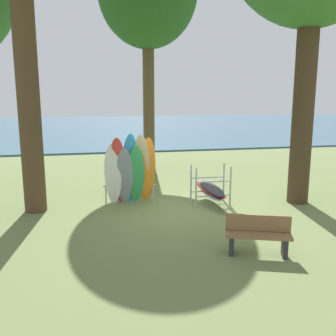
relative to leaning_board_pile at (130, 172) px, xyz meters
The scene contains 5 objects.
ground_plane 1.97m from the leaning_board_pile, 36.20° to the right, with size 80.00×80.00×0.00m, color olive.
lake_water 28.69m from the leaning_board_pile, 87.30° to the left, with size 80.00×36.00×0.10m, color #38607A.
leaning_board_pile is the anchor object (origin of this frame).
board_storage_rack 2.58m from the leaning_board_pile, 10.65° to the right, with size 1.15×2.13×1.25m.
park_bench 4.91m from the leaning_board_pile, 62.03° to the right, with size 1.46×0.86×0.85m.
Camera 1 is at (-2.54, -10.49, 3.42)m, focal length 40.40 mm.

